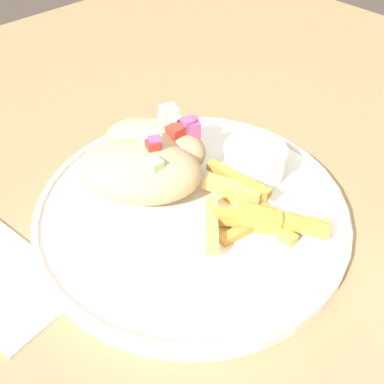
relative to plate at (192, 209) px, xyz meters
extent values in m
cube|color=#9E7A51|center=(0.00, 0.03, -0.03)|extent=(1.16, 1.16, 0.04)
cylinder|color=#9E7A51|center=(-0.51, 0.55, -0.41)|extent=(0.06, 0.06, 0.72)
cube|color=white|center=(-0.06, -0.18, -0.01)|extent=(0.16, 0.10, 0.00)
cylinder|color=white|center=(0.00, 0.00, 0.00)|extent=(0.31, 0.31, 0.01)
torus|color=white|center=(0.00, 0.00, 0.01)|extent=(0.31, 0.31, 0.01)
ellipsoid|color=tan|center=(-0.05, -0.02, 0.03)|extent=(0.14, 0.14, 0.06)
cube|color=silver|center=(-0.05, -0.01, 0.06)|extent=(0.02, 0.02, 0.01)
cube|color=red|center=(-0.04, -0.01, 0.06)|extent=(0.02, 0.02, 0.01)
cube|color=#B7D693|center=(-0.02, -0.02, 0.06)|extent=(0.01, 0.01, 0.01)
cube|color=#A34C84|center=(-0.04, -0.01, 0.06)|extent=(0.02, 0.02, 0.01)
cube|color=white|center=(-0.05, 0.00, 0.06)|extent=(0.02, 0.02, 0.01)
ellipsoid|color=tan|center=(-0.07, 0.02, 0.03)|extent=(0.13, 0.11, 0.05)
cube|color=red|center=(-0.05, 0.02, 0.06)|extent=(0.02, 0.02, 0.02)
cube|color=silver|center=(-0.07, 0.03, 0.06)|extent=(0.02, 0.02, 0.02)
cube|color=white|center=(-0.08, 0.03, 0.06)|extent=(0.02, 0.02, 0.01)
cube|color=#B7D693|center=(-0.07, 0.04, 0.06)|extent=(0.02, 0.02, 0.01)
cube|color=#A34C84|center=(-0.05, 0.04, 0.05)|extent=(0.02, 0.02, 0.02)
cube|color=#A34C84|center=(-0.05, 0.04, 0.06)|extent=(0.01, 0.01, 0.01)
cube|color=gold|center=(0.06, 0.04, 0.01)|extent=(0.09, 0.01, 0.01)
cube|color=#E5B251|center=(0.02, 0.05, 0.01)|extent=(0.05, 0.06, 0.01)
cube|color=gold|center=(0.06, 0.02, 0.01)|extent=(0.06, 0.04, 0.01)
cube|color=gold|center=(0.06, 0.02, 0.01)|extent=(0.02, 0.06, 0.01)
cube|color=#E5B251|center=(0.08, 0.05, 0.01)|extent=(0.06, 0.05, 0.01)
cube|color=gold|center=(0.04, 0.04, 0.01)|extent=(0.08, 0.02, 0.01)
cube|color=gold|center=(0.02, 0.05, 0.03)|extent=(0.07, 0.02, 0.01)
cube|color=gold|center=(0.08, 0.04, 0.02)|extent=(0.08, 0.04, 0.01)
cube|color=#E5B251|center=(0.02, 0.03, 0.02)|extent=(0.06, 0.03, 0.01)
cube|color=gold|center=(0.06, 0.02, 0.02)|extent=(0.06, 0.05, 0.01)
cube|color=#E5B251|center=(0.04, -0.01, 0.02)|extent=(0.05, 0.05, 0.01)
cylinder|color=white|center=(0.01, 0.08, 0.02)|extent=(0.06, 0.06, 0.03)
cylinder|color=beige|center=(0.01, 0.08, 0.04)|extent=(0.05, 0.05, 0.01)
torus|color=white|center=(0.01, 0.08, 0.04)|extent=(0.07, 0.07, 0.00)
camera|label=1|loc=(0.23, -0.22, 0.32)|focal=42.00mm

